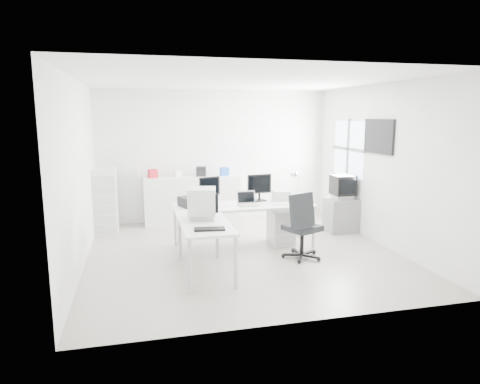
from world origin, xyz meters
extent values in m
cube|color=beige|center=(0.00, 0.00, 0.00)|extent=(5.00, 5.00, 0.01)
cube|color=white|center=(0.00, 0.00, 2.80)|extent=(5.00, 5.00, 0.01)
cube|color=silver|center=(0.00, 2.50, 1.40)|extent=(5.00, 0.02, 2.80)
cube|color=silver|center=(-2.50, 0.00, 1.40)|extent=(0.02, 5.00, 2.80)
cube|color=silver|center=(2.50, 0.00, 1.40)|extent=(0.02, 5.00, 2.80)
cube|color=silver|center=(0.80, 0.40, 0.30)|extent=(0.40, 0.50, 0.60)
cube|color=black|center=(-0.75, 0.45, 0.83)|extent=(0.54, 0.48, 0.16)
cube|color=silver|center=(0.75, 0.20, 0.76)|extent=(0.41, 0.21, 0.02)
sphere|color=silver|center=(1.05, 0.25, 0.78)|extent=(0.06, 0.06, 0.06)
cube|color=#ABABAB|center=(0.85, 0.57, 0.84)|extent=(0.35, 0.31, 0.18)
cube|color=black|center=(-0.75, -1.15, 0.76)|extent=(0.43, 0.21, 0.03)
cube|color=slate|center=(2.22, 0.86, 0.33)|extent=(0.60, 0.49, 0.66)
cube|color=silver|center=(-0.55, 2.24, 0.50)|extent=(2.00, 0.50, 1.00)
cube|color=#B61A28|center=(-1.35, 2.24, 1.09)|extent=(0.21, 0.20, 0.17)
cube|color=silver|center=(-0.85, 2.24, 1.07)|extent=(0.17, 0.16, 0.13)
cube|color=black|center=(-0.35, 2.24, 1.10)|extent=(0.24, 0.22, 0.20)
cube|color=blue|center=(0.15, 2.24, 1.09)|extent=(0.18, 0.16, 0.17)
cylinder|color=silver|center=(-1.65, 2.28, 1.11)|extent=(0.07, 0.07, 0.22)
cube|color=silver|center=(-2.28, 1.91, 0.63)|extent=(0.44, 0.52, 1.26)
camera|label=1|loc=(-1.66, -6.63, 2.26)|focal=32.00mm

